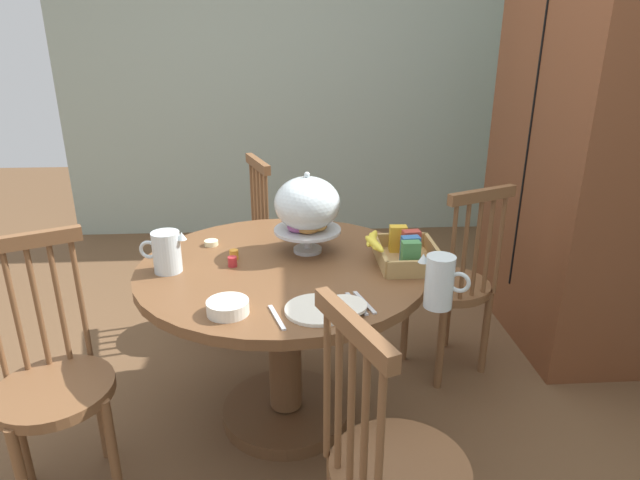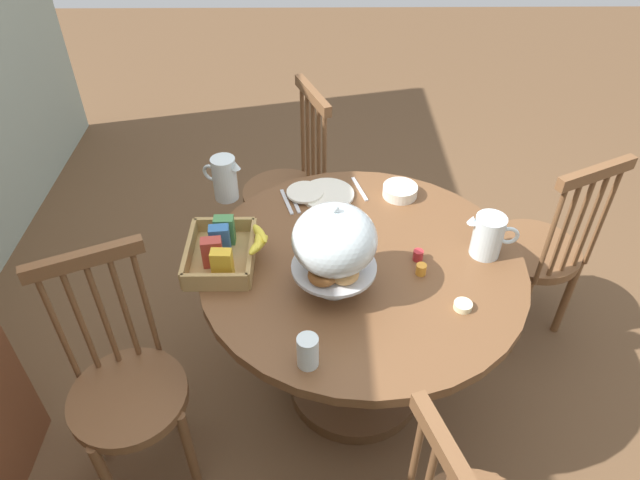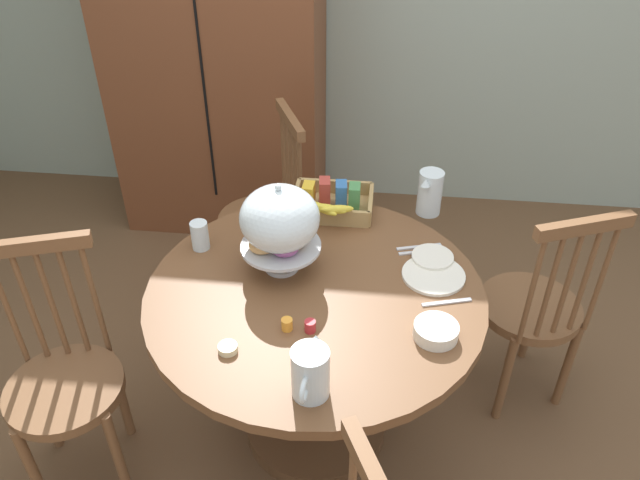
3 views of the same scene
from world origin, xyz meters
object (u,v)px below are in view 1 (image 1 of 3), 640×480
Objects in this scene: windsor_chair_near_window at (238,253)px; windsor_chair_by_cabinet at (54,387)px; wooden_armoire at (579,160)px; china_plate_small at (345,306)px; drinking_glass at (323,215)px; milk_pitcher at (439,284)px; windsor_chair_facing_door at (392,473)px; cereal_basket at (404,252)px; butter_dish at (211,243)px; dining_table at (284,314)px; pastry_stand_with_dome at (307,207)px; windsor_chair_far_side at (452,287)px; orange_juice_pitcher at (167,254)px; cereal_bowl at (228,307)px; china_plate_large at (318,310)px.

windsor_chair_near_window and windsor_chair_by_cabinet have the same top height.
wooden_armoire is 1.89m from windsor_chair_near_window.
drinking_glass is (-0.85, -0.02, 0.04)m from china_plate_small.
windsor_chair_facing_door is at bearing -27.31° from milk_pitcher.
drinking_glass is (-0.46, -0.29, 0.01)m from cereal_basket.
milk_pitcher is 3.04× the size of butter_dish.
drinking_glass is at bearing 156.91° from dining_table.
drinking_glass is at bearing -175.07° from windsor_chair_facing_door.
pastry_stand_with_dome reaches higher than windsor_chair_near_window.
windsor_chair_far_side is (-0.69, 1.61, 0.00)m from windsor_chair_by_cabinet.
dining_table is 7.70× the size of china_plate_small.
butter_dish reaches higher than dining_table.
windsor_chair_facing_door is 16.25× the size of butter_dish.
wooden_armoire is at bearing 100.75° from drinking_glass.
wooden_armoire is 1.39m from drinking_glass.
windsor_chair_facing_door is 0.61m from milk_pitcher.
drinking_glass is at bearing 165.00° from pastry_stand_with_dome.
orange_juice_pitcher is 0.93m from cereal_basket.
china_plate_small is at bearing -35.53° from cereal_basket.
milk_pitcher reaches higher than butter_dish.
cereal_basket is (0.35, -0.33, 0.33)m from windsor_chair_far_side.
wooden_armoire reaches higher than windsor_chair_far_side.
dining_table is 0.55m from cereal_basket.
windsor_chair_by_cabinet is 5.34× the size of milk_pitcher.
drinking_glass is (-0.84, 0.37, 0.03)m from cereal_bowl.
cereal_basket is (0.01, 0.48, 0.27)m from dining_table.
milk_pitcher is at bearing 69.93° from orange_juice_pitcher.
milk_pitcher is at bearing 53.16° from dining_table.
cereal_basket is (-0.81, 0.18, 0.33)m from windsor_chair_facing_door.
china_plate_large is 1.57× the size of cereal_bowl.
butter_dish is (-0.62, -0.83, -0.07)m from milk_pitcher.
windsor_chair_by_cabinet is at bearing -66.68° from windsor_chair_far_side.
cereal_bowl is at bearing 86.60° from windsor_chair_by_cabinet.
windsor_chair_near_window is at bearing -161.48° from windsor_chair_facing_door.
cereal_bowl is at bearing 3.70° from windsor_chair_near_window.
cereal_basket is at bearing 32.74° from drinking_glass.
windsor_chair_by_cabinet is at bearing -92.28° from china_plate_small.
orange_juice_pitcher is at bearing -84.86° from dining_table.
pastry_stand_with_dome reaches higher than china_plate_small.
windsor_chair_facing_door reaches higher than drinking_glass.
butter_dish is (-0.10, -0.42, -0.19)m from pastry_stand_with_dome.
china_plate_large is 1.47× the size of china_plate_small.
dining_table is at bearing -152.65° from china_plate_small.
windsor_chair_facing_door reaches higher than china_plate_small.
china_plate_small is at bearing 20.56° from windsor_chair_near_window.
cereal_basket is at bearing 69.22° from pastry_stand_with_dome.
windsor_chair_by_cabinet is 8.86× the size of drinking_glass.
wooden_armoire is 13.07× the size of china_plate_small.
pastry_stand_with_dome is at bearing -68.37° from wooden_armoire.
wooden_armoire is 1.76m from dining_table.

